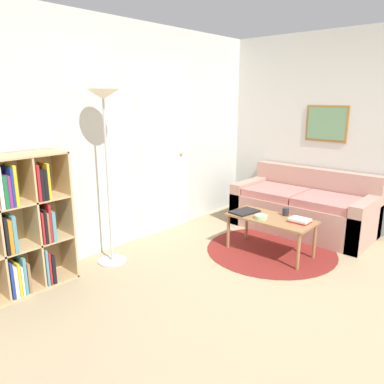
{
  "coord_description": "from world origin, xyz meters",
  "views": [
    {
      "loc": [
        -2.74,
        -0.99,
        1.76
      ],
      "look_at": [
        -0.08,
        1.37,
        0.85
      ],
      "focal_mm": 35.0,
      "sensor_mm": 36.0,
      "label": 1
    }
  ],
  "objects_px": {
    "coffee_table": "(271,221)",
    "laptop": "(245,212)",
    "bowl": "(261,217)",
    "couch": "(304,209)",
    "bookshelf": "(11,229)",
    "floor_lamp": "(104,120)",
    "cup": "(286,212)"
  },
  "relations": [
    {
      "from": "coffee_table",
      "to": "cup",
      "type": "bearing_deg",
      "value": -26.82
    },
    {
      "from": "coffee_table",
      "to": "couch",
      "type": "bearing_deg",
      "value": 4.04
    },
    {
      "from": "bookshelf",
      "to": "bowl",
      "type": "relative_size",
      "value": 8.78
    },
    {
      "from": "floor_lamp",
      "to": "bowl",
      "type": "distance_m",
      "value": 1.99
    },
    {
      "from": "cup",
      "to": "laptop",
      "type": "bearing_deg",
      "value": 117.08
    },
    {
      "from": "couch",
      "to": "laptop",
      "type": "xyz_separation_m",
      "value": [
        -1.06,
        0.26,
        0.15
      ]
    },
    {
      "from": "laptop",
      "to": "bowl",
      "type": "xyz_separation_m",
      "value": [
        -0.07,
        -0.27,
        0.01
      ]
    },
    {
      "from": "coffee_table",
      "to": "laptop",
      "type": "bearing_deg",
      "value": 96.78
    },
    {
      "from": "bowl",
      "to": "couch",
      "type": "bearing_deg",
      "value": 0.53
    },
    {
      "from": "bookshelf",
      "to": "floor_lamp",
      "type": "distance_m",
      "value": 1.35
    },
    {
      "from": "coffee_table",
      "to": "bowl",
      "type": "distance_m",
      "value": 0.15
    },
    {
      "from": "floor_lamp",
      "to": "bookshelf",
      "type": "bearing_deg",
      "value": 172.9
    },
    {
      "from": "bookshelf",
      "to": "coffee_table",
      "type": "height_order",
      "value": "bookshelf"
    },
    {
      "from": "laptop",
      "to": "cup",
      "type": "xyz_separation_m",
      "value": [
        0.21,
        -0.42,
        0.03
      ]
    },
    {
      "from": "floor_lamp",
      "to": "couch",
      "type": "distance_m",
      "value": 2.9
    },
    {
      "from": "bookshelf",
      "to": "laptop",
      "type": "distance_m",
      "value": 2.49
    },
    {
      "from": "bookshelf",
      "to": "coffee_table",
      "type": "relative_size",
      "value": 1.3
    },
    {
      "from": "floor_lamp",
      "to": "bowl",
      "type": "height_order",
      "value": "floor_lamp"
    },
    {
      "from": "coffee_table",
      "to": "laptop",
      "type": "distance_m",
      "value": 0.34
    },
    {
      "from": "bookshelf",
      "to": "coffee_table",
      "type": "xyz_separation_m",
      "value": [
        2.33,
        -1.29,
        -0.23
      ]
    },
    {
      "from": "floor_lamp",
      "to": "cup",
      "type": "distance_m",
      "value": 2.25
    },
    {
      "from": "bookshelf",
      "to": "bowl",
      "type": "bearing_deg",
      "value": -28.98
    },
    {
      "from": "couch",
      "to": "cup",
      "type": "height_order",
      "value": "couch"
    },
    {
      "from": "coffee_table",
      "to": "laptop",
      "type": "height_order",
      "value": "laptop"
    },
    {
      "from": "bowl",
      "to": "cup",
      "type": "xyz_separation_m",
      "value": [
        0.29,
        -0.15,
        0.02
      ]
    },
    {
      "from": "coffee_table",
      "to": "cup",
      "type": "relative_size",
      "value": 11.13
    },
    {
      "from": "couch",
      "to": "coffee_table",
      "type": "relative_size",
      "value": 1.83
    },
    {
      "from": "coffee_table",
      "to": "bowl",
      "type": "xyz_separation_m",
      "value": [
        -0.11,
        0.06,
        0.07
      ]
    },
    {
      "from": "cup",
      "to": "bookshelf",
      "type": "bearing_deg",
      "value": 151.17
    },
    {
      "from": "bookshelf",
      "to": "floor_lamp",
      "type": "height_order",
      "value": "floor_lamp"
    },
    {
      "from": "coffee_table",
      "to": "laptop",
      "type": "xyz_separation_m",
      "value": [
        -0.04,
        0.33,
        0.06
      ]
    },
    {
      "from": "bookshelf",
      "to": "bowl",
      "type": "distance_m",
      "value": 2.54
    }
  ]
}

